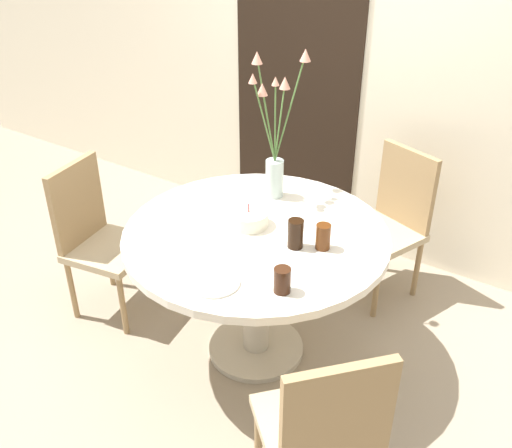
{
  "coord_description": "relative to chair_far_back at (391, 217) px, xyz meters",
  "views": [
    {
      "loc": [
        1.26,
        -1.89,
        2.12
      ],
      "look_at": [
        0.0,
        0.0,
        0.78
      ],
      "focal_mm": 40.0,
      "sensor_mm": 36.0,
      "label": 1
    }
  ],
  "objects": [
    {
      "name": "ground_plane",
      "position": [
        -0.33,
        -0.9,
        -0.49
      ],
      "size": [
        16.0,
        16.0,
        0.0
      ],
      "primitive_type": "plane",
      "color": "gray"
    },
    {
      "name": "chair_far_back",
      "position": [
        0.0,
        0.0,
        0.0
      ],
      "size": [
        0.51,
        0.51,
        0.88
      ],
      "rotation": [
        0.0,
        0.0,
        -0.36
      ],
      "color": "tan",
      "rests_on": "ground_plane"
    },
    {
      "name": "doorway_panel",
      "position": [
        -0.87,
        0.37,
        0.54
      ],
      "size": [
        0.9,
        0.01,
        2.05
      ],
      "color": "black",
      "rests_on": "ground_plane"
    },
    {
      "name": "wall_back",
      "position": [
        -0.33,
        0.4,
        0.81
      ],
      "size": [
        8.0,
        0.05,
        2.6
      ],
      "color": "beige",
      "rests_on": "ground_plane"
    },
    {
      "name": "chair_left_flank",
      "position": [
        0.38,
        -1.54,
        0.0
      ],
      "size": [
        0.56,
        0.56,
        0.88
      ],
      "rotation": [
        0.0,
        0.0,
        3.98
      ],
      "color": "tan",
      "rests_on": "ground_plane"
    },
    {
      "name": "drink_glass_1",
      "position": [
        -0.01,
        -0.85,
        0.31
      ],
      "size": [
        0.07,
        0.07,
        0.12
      ],
      "color": "#51280F",
      "rests_on": "dining_table"
    },
    {
      "name": "chair_near_front",
      "position": [
        -1.28,
        -1.06,
        0.0
      ],
      "size": [
        0.46,
        0.46,
        0.88
      ],
      "rotation": [
        0.0,
        0.0,
        1.74
      ],
      "color": "tan",
      "rests_on": "ground_plane"
    },
    {
      "name": "side_plate",
      "position": [
        -0.25,
        -1.33,
        0.25
      ],
      "size": [
        0.22,
        0.22,
        0.01
      ],
      "color": "silver",
      "rests_on": "dining_table"
    },
    {
      "name": "flower_vase",
      "position": [
        -0.46,
        -0.54,
        0.53
      ],
      "size": [
        0.22,
        0.3,
        0.74
      ],
      "color": "#B2C6C1",
      "rests_on": "dining_table"
    },
    {
      "name": "drink_glass_0",
      "position": [
        -0.11,
        -0.91,
        0.31
      ],
      "size": [
        0.07,
        0.07,
        0.13
      ],
      "color": "black",
      "rests_on": "dining_table"
    },
    {
      "name": "birthday_cake",
      "position": [
        -0.39,
        -0.87,
        0.28
      ],
      "size": [
        0.19,
        0.19,
        0.12
      ],
      "color": "white",
      "rests_on": "dining_table"
    },
    {
      "name": "dining_table",
      "position": [
        -0.33,
        -0.9,
        0.11
      ],
      "size": [
        1.25,
        1.25,
        0.74
      ],
      "color": "silver",
      "rests_on": "ground_plane"
    },
    {
      "name": "drink_glass_2",
      "position": [
        0.01,
        -1.22,
        0.3
      ],
      "size": [
        0.07,
        0.07,
        0.11
      ],
      "color": "#33190C",
      "rests_on": "dining_table"
    }
  ]
}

